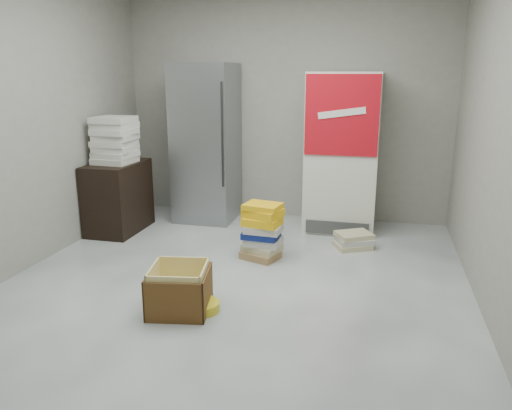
{
  "coord_description": "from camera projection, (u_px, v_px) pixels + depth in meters",
  "views": [
    {
      "loc": [
        1.15,
        -3.63,
        1.8
      ],
      "look_at": [
        0.08,
        0.7,
        0.6
      ],
      "focal_mm": 35.0,
      "sensor_mm": 36.0,
      "label": 1
    }
  ],
  "objects": [
    {
      "name": "ground",
      "position": [
        226.0,
        296.0,
        4.13
      ],
      "size": [
        5.0,
        5.0,
        0.0
      ],
      "primitive_type": "plane",
      "color": "silver",
      "rests_on": "ground"
    },
    {
      "name": "coke_cooler",
      "position": [
        342.0,
        152.0,
        5.72
      ],
      "size": [
        0.8,
        0.73,
        1.8
      ],
      "color": "silver",
      "rests_on": "ground"
    },
    {
      "name": "steel_fridge",
      "position": [
        206.0,
        143.0,
        6.09
      ],
      "size": [
        0.7,
        0.72,
        1.9
      ],
      "color": "gray",
      "rests_on": "ground"
    },
    {
      "name": "wood_shelf",
      "position": [
        118.0,
        197.0,
        5.75
      ],
      "size": [
        0.5,
        0.8,
        0.8
      ],
      "primitive_type": "cube",
      "color": "black",
      "rests_on": "ground"
    },
    {
      "name": "cardboard_box",
      "position": [
        179.0,
        292.0,
        3.85
      ],
      "size": [
        0.52,
        0.52,
        0.37
      ],
      "rotation": [
        0.0,
        0.0,
        0.18
      ],
      "color": "gold",
      "rests_on": "ground"
    },
    {
      "name": "bucket_lid",
      "position": [
        203.0,
        306.0,
        3.87
      ],
      "size": [
        0.3,
        0.3,
        0.07
      ],
      "primitive_type": "cylinder",
      "rotation": [
        0.0,
        0.0,
        -0.14
      ],
      "color": "yellow",
      "rests_on": "ground"
    },
    {
      "name": "phonebook_stack_main",
      "position": [
        262.0,
        231.0,
        4.9
      ],
      "size": [
        0.43,
        0.4,
        0.56
      ],
      "rotation": [
        0.0,
        0.0,
        -0.21
      ],
      "color": "#977248",
      "rests_on": "ground"
    },
    {
      "name": "phonebook_stack_side",
      "position": [
        354.0,
        240.0,
        5.25
      ],
      "size": [
        0.45,
        0.44,
        0.16
      ],
      "rotation": [
        0.0,
        0.0,
        0.4
      ],
      "color": "#BCB285",
      "rests_on": "ground"
    },
    {
      "name": "room_shell",
      "position": [
        223.0,
        72.0,
        3.67
      ],
      "size": [
        4.04,
        5.04,
        2.82
      ],
      "color": "#9A948B",
      "rests_on": "ground"
    },
    {
      "name": "supply_box_stack",
      "position": [
        115.0,
        140.0,
        5.57
      ],
      "size": [
        0.44,
        0.44,
        0.52
      ],
      "color": "white",
      "rests_on": "wood_shelf"
    }
  ]
}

